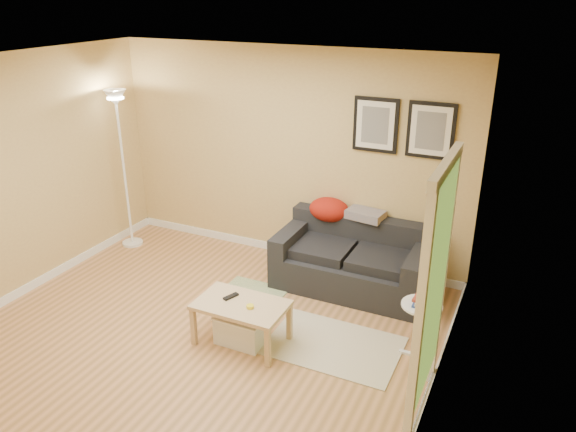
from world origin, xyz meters
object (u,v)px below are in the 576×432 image
at_px(book_stack, 424,300).
at_px(floor_lamp, 125,175).
at_px(storage_bin, 242,328).
at_px(sofa, 352,257).
at_px(coffee_table, 242,323).
at_px(side_table, 419,331).

relative_size(book_stack, floor_lamp, 0.11).
relative_size(storage_bin, floor_lamp, 0.23).
height_order(sofa, floor_lamp, floor_lamp).
xyz_separation_m(sofa, storage_bin, (-0.61, -1.46, -0.23)).
bearing_deg(storage_bin, floor_lamp, 152.04).
xyz_separation_m(coffee_table, storage_bin, (-0.00, 0.01, -0.07)).
relative_size(coffee_table, book_stack, 3.73).
height_order(side_table, floor_lamp, floor_lamp).
height_order(coffee_table, book_stack, book_stack).
xyz_separation_m(storage_bin, floor_lamp, (-2.43, 1.29, 0.83)).
xyz_separation_m(coffee_table, book_stack, (1.60, 0.51, 0.39)).
bearing_deg(coffee_table, book_stack, 27.00).
height_order(storage_bin, side_table, side_table).
height_order(coffee_table, side_table, side_table).
distance_m(coffee_table, storage_bin, 0.07).
bearing_deg(book_stack, floor_lamp, -179.71).
bearing_deg(floor_lamp, storage_bin, -27.96).
relative_size(sofa, floor_lamp, 0.82).
bearing_deg(coffee_table, sofa, 77.16).
height_order(storage_bin, book_stack, book_stack).
distance_m(side_table, floor_lamp, 4.16).
bearing_deg(coffee_table, floor_lamp, 161.40).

